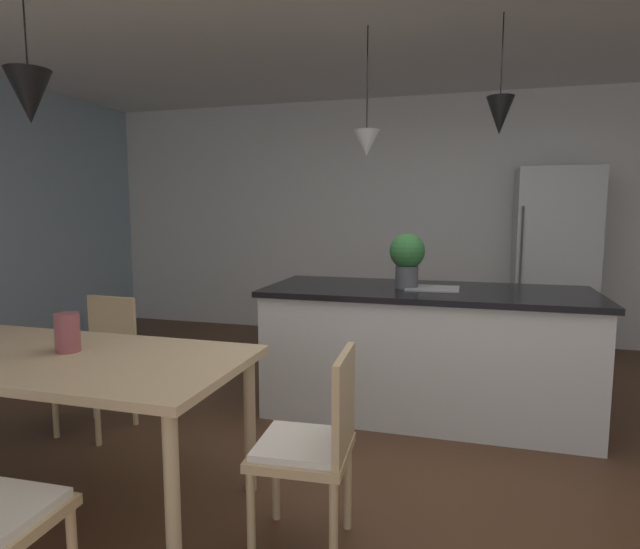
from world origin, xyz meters
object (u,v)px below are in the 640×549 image
Objects in this scene: dining_table at (56,369)px; kitchen_island at (425,350)px; refrigerator at (553,262)px; chair_far_left at (99,359)px; vase_on_dining_table at (67,333)px; chair_kitchen_end at (313,443)px; potted_plant_on_island at (407,256)px.

kitchen_island is (1.63, 1.68, -0.23)m from dining_table.
refrigerator reaches higher than dining_table.
chair_far_left is 4.25m from refrigerator.
vase_on_dining_table is at bearing -59.60° from chair_far_left.
chair_kitchen_end is 0.39× the size of kitchen_island.
vase_on_dining_table is at bearing 64.81° from dining_table.
dining_table is 0.94m from chair_far_left.
refrigerator reaches higher than vase_on_dining_table.
vase_on_dining_table reaches higher than chair_far_left.
chair_far_left is at bearing 117.00° from dining_table.
chair_far_left is (-0.42, 0.82, -0.21)m from dining_table.
chair_far_left and chair_kitchen_end have the same top height.
kitchen_island is 11.80× the size of vase_on_dining_table.
dining_table is 2.35m from kitchen_island.
dining_table is 1.00× the size of refrigerator.
refrigerator reaches higher than chair_far_left.
kitchen_island is at bearing 45.38° from vase_on_dining_table.
chair_far_left is at bearing 154.67° from chair_kitchen_end.
dining_table is 0.83× the size of kitchen_island.
chair_far_left is 4.55× the size of vase_on_dining_table.
kitchen_island is 5.82× the size of potted_plant_on_island.
chair_far_left is at bearing -157.03° from kitchen_island.
kitchen_island is 0.68m from potted_plant_on_island.
chair_kitchen_end is 1.81m from potted_plant_on_island.
chair_kitchen_end is 1.33m from vase_on_dining_table.
chair_far_left reaches higher than dining_table.
kitchen_island is (0.33, 1.68, -0.01)m from chair_kitchen_end.
refrigerator reaches higher than kitchen_island.
chair_kitchen_end is 4.55× the size of vase_on_dining_table.
potted_plant_on_island reaches higher than kitchen_island.
dining_table is at bearing -115.19° from vase_on_dining_table.
dining_table is at bearing -126.72° from refrigerator.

